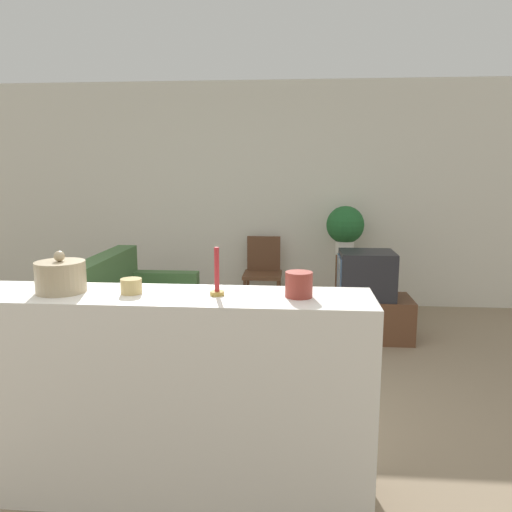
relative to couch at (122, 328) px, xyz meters
name	(u,v)px	position (x,y,z in m)	size (l,w,h in m)	color
ground_plane	(171,451)	(0.78, -1.39, -0.30)	(14.00, 14.00, 0.00)	gray
wall_back	(237,195)	(0.78, 2.04, 1.05)	(9.00, 0.06, 2.70)	silver
couch	(122,328)	(0.00, 0.00, 0.00)	(0.87, 2.05, 0.87)	#476B3D
tv_stand	(365,318)	(2.20, 0.76, -0.09)	(0.90, 0.50, 0.42)	brown
television	(366,275)	(2.20, 0.76, 0.35)	(0.54, 0.47, 0.46)	#232328
wooden_chair	(263,270)	(1.12, 1.66, 0.20)	(0.44, 0.44, 0.88)	brown
plant_stand	(343,284)	(2.06, 1.64, 0.05)	(0.20, 0.20, 0.70)	brown
potted_plant	(345,227)	(2.06, 1.64, 0.72)	(0.43, 0.43, 0.55)	white
foreground_counter	(151,395)	(0.78, -1.75, 0.23)	(2.23, 0.44, 1.06)	white
decorative_bowl	(61,276)	(0.34, -1.75, 0.84)	(0.24, 0.24, 0.21)	tan
candle_jar	(131,286)	(0.70, -1.75, 0.80)	(0.10, 0.10, 0.07)	tan
candlestick	(217,280)	(1.13, -1.75, 0.84)	(0.07, 0.07, 0.24)	#B7933D
coffee_tin	(299,284)	(1.52, -1.75, 0.83)	(0.13, 0.13, 0.12)	#99382D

